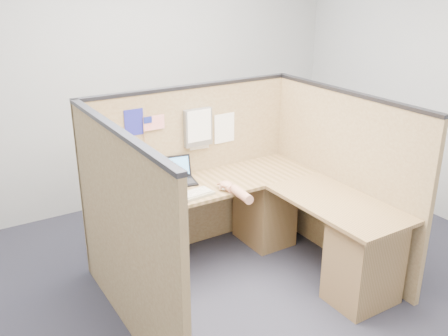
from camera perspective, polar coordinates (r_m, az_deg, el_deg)
floor at (r=4.17m, az=3.28°, el=-14.12°), size 5.00×5.00×0.00m
wall_back at (r=5.49m, az=-10.15°, el=10.23°), size 5.00×0.00×5.00m
cubicle_partitions at (r=4.10m, az=0.10°, el=-2.37°), size 2.06×1.83×1.53m
l_desk at (r=4.25m, az=3.23°, el=-7.14°), size 1.95×1.75×0.73m
laptop at (r=4.35m, az=-5.46°, el=-0.92°), size 0.32×0.32×0.20m
keyboard at (r=4.03m, az=-4.35°, el=-3.28°), size 0.48×0.20×0.03m
mouse at (r=4.17m, az=0.20°, el=-2.22°), size 0.12×0.09×0.05m
hand_forearm at (r=4.05m, az=1.42°, el=-2.67°), size 0.12×0.41×0.09m
blue_poster at (r=4.16m, az=-10.25°, el=5.15°), size 0.17×0.01×0.22m
american_flag at (r=4.22m, az=-8.26°, el=4.96°), size 0.19×0.01×0.33m
file_holder at (r=4.41m, az=-2.98°, el=4.67°), size 0.26×0.05×0.34m
paper_left at (r=4.46m, az=-3.09°, el=3.88°), size 0.22×0.03×0.28m
paper_right at (r=4.59m, az=0.05°, el=4.58°), size 0.21×0.01×0.27m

